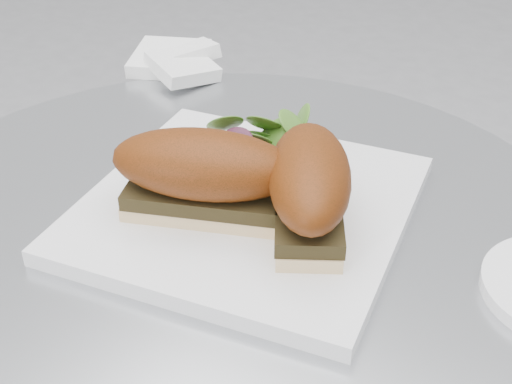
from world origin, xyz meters
TOP-DOWN VIEW (x-y plane):
  - plate at (0.00, 0.03)m, footprint 0.35×0.35m
  - sandwich_left at (-0.02, -0.00)m, footprint 0.18×0.14m
  - sandwich_right at (0.07, 0.03)m, footprint 0.14×0.17m
  - salad at (-0.02, 0.11)m, footprint 0.10×0.10m
  - napkin at (-0.27, 0.24)m, footprint 0.15×0.15m

SIDE VIEW (x-z plane):
  - plate at x=0.00m, z-range 0.73..0.75m
  - napkin at x=-0.27m, z-range 0.73..0.75m
  - salad at x=-0.02m, z-range 0.75..0.80m
  - sandwich_left at x=-0.02m, z-range 0.75..0.83m
  - sandwich_right at x=0.07m, z-range 0.75..0.83m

